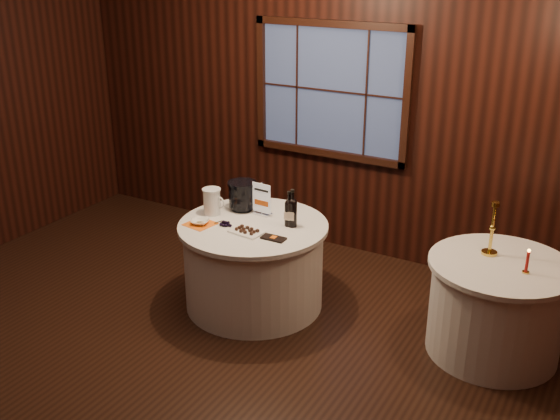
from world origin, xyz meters
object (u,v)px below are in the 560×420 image
Objects in this scene: main_table at (254,264)px; ice_bucket at (242,195)px; brass_candlestick at (491,236)px; red_candle at (527,263)px; grape_bunch at (225,224)px; sign_stand at (262,204)px; chocolate_box at (274,238)px; glass_pitcher at (212,201)px; chocolate_plate at (247,231)px; port_bottle_right at (292,211)px; port_bottle_left at (289,211)px; cracker_bowl at (200,222)px; side_table at (496,308)px.

main_table is 4.90× the size of ice_bucket.
main_table is at bearing -167.76° from brass_candlestick.
grape_bunch is at bearing -171.04° from red_candle.
chocolate_box is (0.35, -0.40, -0.09)m from sign_stand.
brass_candlestick is (2.31, 0.39, 0.04)m from glass_pitcher.
red_candle reaches higher than chocolate_plate.
glass_pitcher is (-0.74, -0.11, -0.02)m from port_bottle_right.
grape_bunch is at bearing -149.39° from port_bottle_left.
cracker_bowl is at bearing -79.04° from glass_pitcher.
red_candle reaches higher than chocolate_box.
port_bottle_right is at bearing 21.48° from main_table.
chocolate_box is 0.70m from cracker_bowl.
grape_bunch is (-2.18, -0.45, 0.40)m from side_table.
glass_pitcher is at bearing -171.92° from port_bottle_left.
main_table is 0.66m from glass_pitcher.
chocolate_plate is at bearing -7.03° from grape_bunch.
glass_pitcher is at bearing -170.41° from brass_candlestick.
grape_bunch reaches higher than side_table.
port_bottle_left is 0.40m from chocolate_plate.
glass_pitcher is at bearing -173.36° from side_table.
chocolate_box is (0.03, -0.30, -0.12)m from port_bottle_left.
red_candle is at bearing -6.41° from port_bottle_right.
side_table is 1.80m from port_bottle_left.
glass_pitcher is (-0.48, 0.20, 0.10)m from chocolate_plate.
chocolate_box is 0.46× the size of brass_candlestick.
port_bottle_right is 2.19× the size of cracker_bowl.
side_table is 5.47× the size of chocolate_box.
port_bottle_left is at bearing 52.96° from chocolate_plate.
main_table is 4.39× the size of chocolate_plate.
sign_stand is 1.58× the size of red_candle.
cracker_bowl is at bearing -162.73° from port_bottle_right.
glass_pitcher is (-2.43, -0.28, 0.50)m from side_table.
ice_bucket is 1.37× the size of red_candle.
chocolate_box is at bearing -36.22° from ice_bucket.
side_table is 5.66× the size of red_candle.
port_bottle_left is 1.76× the size of grape_bunch.
side_table is at bearing 8.53° from main_table.
glass_pitcher is (-0.71, -0.10, -0.01)m from port_bottle_left.
port_bottle_left is (0.28, 0.12, 0.52)m from main_table.
glass_pitcher is (-0.74, 0.20, 0.11)m from chocolate_box.
cracker_bowl reaches higher than side_table.
sign_stand reaches higher than ice_bucket.
red_candle is (1.87, 0.10, -0.07)m from port_bottle_right.
brass_candlestick is (1.60, 0.29, 0.02)m from port_bottle_left.
glass_pitcher is 0.55× the size of brass_candlestick.
sign_stand is 2.00× the size of cracker_bowl.
side_table is at bearing 6.79° from sign_stand.
glass_pitcher is 2.34m from brass_candlestick.
side_table is 3.70× the size of chocolate_plate.
ice_bucket reaches higher than grape_bunch.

